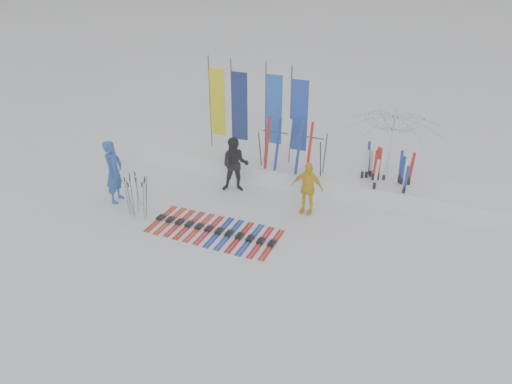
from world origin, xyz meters
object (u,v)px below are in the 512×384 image
at_px(person_black, 235,165).
at_px(ski_row, 214,230).
at_px(ski_rack, 292,146).
at_px(person_yellow, 307,188).
at_px(person_blue, 114,172).
at_px(tent_canopy, 390,153).

relative_size(person_black, ski_row, 0.49).
relative_size(person_black, ski_rack, 0.87).
relative_size(person_yellow, ski_rack, 0.79).
bearing_deg(ski_row, person_blue, 173.12).
height_order(person_blue, ski_rack, person_blue).
distance_m(person_blue, tent_canopy, 8.44).
relative_size(person_yellow, tent_canopy, 0.55).
distance_m(person_blue, person_yellow, 5.80).
bearing_deg(person_yellow, ski_row, -133.85).
bearing_deg(person_black, person_blue, -165.91).
relative_size(person_yellow, ski_row, 0.44).
relative_size(person_blue, person_black, 1.11).
height_order(person_black, ski_rack, ski_rack).
relative_size(ski_row, ski_rack, 1.77).
xyz_separation_m(tent_canopy, ski_rack, (-2.91, -0.80, 0.05)).
height_order(person_blue, person_black, person_blue).
distance_m(person_blue, ski_rack, 5.52).
bearing_deg(ski_row, ski_rack, 73.47).
xyz_separation_m(person_blue, person_black, (3.06, 2.05, -0.09)).
bearing_deg(person_black, tent_canopy, 2.25).
distance_m(person_blue, person_black, 3.68).
bearing_deg(tent_canopy, ski_row, -132.75).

